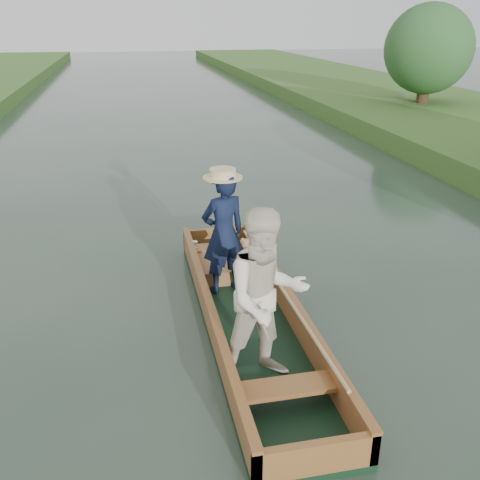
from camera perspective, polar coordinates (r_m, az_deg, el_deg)
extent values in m
plane|color=#283D30|center=(6.84, 1.06, -9.28)|extent=(120.00, 120.00, 0.00)
cylinder|color=#47331E|center=(22.12, 18.97, 14.89)|extent=(0.44, 0.44, 2.14)
sphere|color=#255221|center=(22.00, 19.47, 18.67)|extent=(3.23, 3.23, 3.23)
sphere|color=#255221|center=(22.59, 20.31, 17.61)|extent=(2.20, 2.20, 2.20)
cube|color=black|center=(6.82, 1.06, -9.00)|extent=(1.10, 5.00, 0.08)
cube|color=#A15E32|center=(6.63, -3.27, -7.99)|extent=(0.08, 5.00, 0.32)
cube|color=#A15E32|center=(6.83, 5.27, -7.07)|extent=(0.08, 5.00, 0.32)
cube|color=#A15E32|center=(8.88, -2.49, 0.30)|extent=(1.10, 0.08, 0.32)
cube|color=#A15E32|center=(4.83, 8.15, -21.99)|extent=(1.10, 0.08, 0.32)
cube|color=#A15E32|center=(6.54, -3.30, -6.64)|extent=(0.10, 5.00, 0.04)
cube|color=#A15E32|center=(6.75, 5.33, -5.74)|extent=(0.10, 5.00, 0.04)
cube|color=#A15E32|center=(8.35, -1.85, -0.75)|extent=(0.94, 0.30, 0.05)
cube|color=#A15E32|center=(5.40, 5.03, -15.35)|extent=(0.94, 0.30, 0.05)
imported|color=#101833|center=(7.17, -1.78, 0.69)|extent=(0.71, 0.57, 1.71)
cylinder|color=beige|center=(6.91, -1.86, 6.97)|extent=(0.52, 0.52, 0.12)
imported|color=#ECE1C8|center=(5.39, 2.79, -6.17)|extent=(1.00, 0.83, 1.88)
cube|color=#994E31|center=(8.00, -1.50, -2.73)|extent=(0.85, 0.90, 0.22)
sphere|color=tan|center=(7.87, 0.66, -1.39)|extent=(0.20, 0.20, 0.20)
sphere|color=tan|center=(7.80, 0.68, -0.39)|extent=(0.15, 0.15, 0.15)
sphere|color=tan|center=(7.76, 0.28, 0.03)|extent=(0.06, 0.06, 0.06)
sphere|color=tan|center=(7.78, 1.09, 0.09)|extent=(0.06, 0.06, 0.06)
sphere|color=tan|center=(7.75, 0.78, -0.67)|extent=(0.06, 0.06, 0.06)
sphere|color=tan|center=(7.82, 0.04, -1.30)|extent=(0.07, 0.07, 0.07)
sphere|color=tan|center=(7.85, 1.35, -1.19)|extent=(0.07, 0.07, 0.07)
sphere|color=tan|center=(7.86, 0.35, -2.08)|extent=(0.08, 0.08, 0.08)
sphere|color=tan|center=(7.88, 1.07, -2.02)|extent=(0.08, 0.08, 0.08)
cylinder|color=silver|center=(8.28, -4.81, -0.81)|extent=(0.07, 0.07, 0.01)
cylinder|color=silver|center=(8.27, -4.82, -0.55)|extent=(0.01, 0.01, 0.08)
ellipsoid|color=silver|center=(8.25, -4.83, -0.20)|extent=(0.09, 0.09, 0.05)
cylinder|color=tan|center=(6.79, 4.44, -5.12)|extent=(0.04, 4.34, 0.20)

